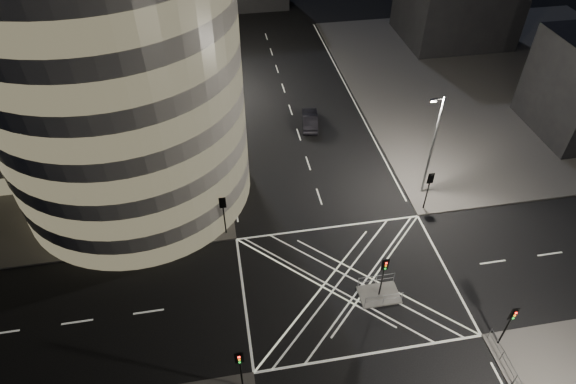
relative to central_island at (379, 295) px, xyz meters
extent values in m
plane|color=black|center=(-2.00, 1.50, -0.07)|extent=(120.00, 120.00, 0.00)
cube|color=#585552|center=(-31.00, 28.50, 0.00)|extent=(42.00, 42.00, 0.15)
cube|color=#585552|center=(27.00, 28.50, 0.00)|extent=(42.00, 42.00, 0.15)
cube|color=slate|center=(0.00, 0.00, 0.00)|extent=(3.00, 2.00, 0.15)
cylinder|color=gray|center=(-18.00, 15.50, 12.57)|extent=(20.00, 20.00, 25.00)
cube|color=gray|center=(-28.00, 25.50, 12.57)|extent=(20.00, 18.00, 25.00)
cylinder|color=black|center=(-12.50, 10.50, 1.66)|extent=(0.32, 0.32, 3.17)
ellipsoid|color=black|center=(-12.50, 10.50, 4.60)|extent=(4.92, 4.92, 5.66)
cylinder|color=black|center=(-12.50, 16.50, 1.62)|extent=(0.32, 0.32, 3.09)
ellipsoid|color=black|center=(-12.50, 16.50, 4.55)|extent=(5.04, 5.04, 5.79)
cylinder|color=black|center=(-12.50, 22.50, 2.00)|extent=(0.32, 0.32, 3.84)
ellipsoid|color=black|center=(-12.50, 22.50, 4.98)|extent=(3.87, 3.87, 4.45)
cylinder|color=black|center=(-12.50, 28.50, 2.04)|extent=(0.32, 0.32, 3.94)
ellipsoid|color=black|center=(-12.50, 28.50, 5.57)|extent=(5.65, 5.65, 6.50)
cylinder|color=black|center=(-12.50, 34.50, 1.61)|extent=(0.32, 0.32, 3.07)
ellipsoid|color=black|center=(-12.50, 34.50, 4.40)|extent=(4.57, 4.57, 5.26)
cylinder|color=black|center=(-10.80, 8.30, 1.57)|extent=(0.12, 0.12, 3.00)
cube|color=black|center=(-10.80, 8.30, 3.52)|extent=(0.28, 0.22, 0.90)
cube|color=black|center=(-10.80, 8.30, 3.52)|extent=(0.55, 0.04, 1.10)
cylinder|color=black|center=(-10.80, -5.30, 1.57)|extent=(0.12, 0.12, 3.00)
cube|color=black|center=(-10.80, -5.30, 3.52)|extent=(0.28, 0.22, 0.90)
cube|color=black|center=(-10.80, -5.30, 3.52)|extent=(0.55, 0.04, 1.10)
cylinder|color=black|center=(6.80, 8.30, 1.57)|extent=(0.12, 0.12, 3.00)
cube|color=black|center=(6.80, 8.30, 3.52)|extent=(0.28, 0.22, 0.90)
cube|color=black|center=(6.80, 8.30, 3.52)|extent=(0.55, 0.04, 1.10)
cylinder|color=black|center=(6.80, -5.30, 1.57)|extent=(0.12, 0.12, 3.00)
cube|color=black|center=(6.80, -5.30, 3.52)|extent=(0.28, 0.22, 0.90)
cube|color=black|center=(6.80, -5.30, 3.52)|extent=(0.55, 0.04, 1.10)
cylinder|color=black|center=(0.00, 0.00, 1.57)|extent=(0.12, 0.12, 3.00)
cube|color=black|center=(0.00, 0.00, 3.52)|extent=(0.28, 0.22, 0.90)
cube|color=black|center=(0.00, 0.00, 3.52)|extent=(0.55, 0.04, 1.10)
cylinder|color=slate|center=(-11.50, 13.50, 5.08)|extent=(0.20, 0.20, 10.00)
cylinder|color=slate|center=(-11.05, 13.50, 9.93)|extent=(0.90, 0.10, 0.10)
cube|color=slate|center=(-10.60, 13.50, 9.83)|extent=(0.50, 0.25, 0.18)
cube|color=white|center=(-10.60, 13.50, 9.72)|extent=(0.42, 0.20, 0.05)
cylinder|color=slate|center=(-11.50, 31.50, 5.08)|extent=(0.20, 0.20, 10.00)
cylinder|color=slate|center=(-11.05, 31.50, 9.93)|extent=(0.90, 0.10, 0.10)
cube|color=slate|center=(-10.60, 31.50, 9.83)|extent=(0.50, 0.25, 0.18)
cube|color=white|center=(-10.60, 31.50, 9.72)|extent=(0.42, 0.20, 0.05)
cylinder|color=slate|center=(7.50, 10.50, 5.08)|extent=(0.20, 0.20, 10.00)
cylinder|color=slate|center=(7.05, 10.50, 9.93)|extent=(0.90, 0.10, 0.10)
cube|color=slate|center=(6.60, 10.50, 9.83)|extent=(0.50, 0.25, 0.18)
cube|color=white|center=(6.60, 10.50, 9.72)|extent=(0.42, 0.20, 0.05)
cube|color=slate|center=(0.00, -0.90, 0.62)|extent=(2.80, 0.06, 1.10)
cube|color=slate|center=(0.00, 0.90, 0.62)|extent=(2.80, 0.06, 1.10)
imported|color=black|center=(-0.50, 22.95, 0.69)|extent=(2.39, 4.88, 1.54)
camera|label=1|loc=(-10.46, -20.16, 29.87)|focal=30.00mm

